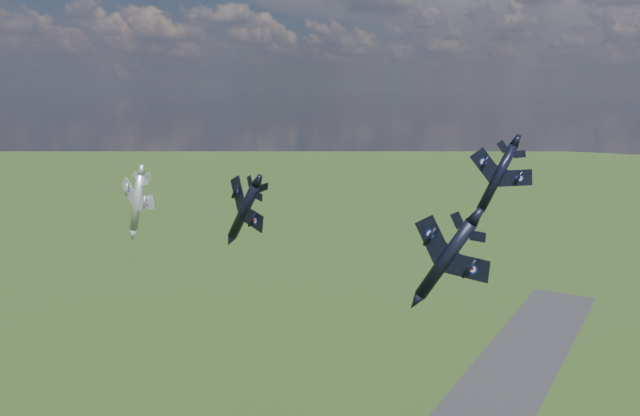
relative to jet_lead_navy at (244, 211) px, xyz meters
The scene contains 4 objects.
jet_lead_navy is the anchor object (origin of this frame).
jet_right_navy 33.53m from the jet_lead_navy, 13.90° to the right, with size 9.97×13.90×2.88m, color black, non-canonical shape.
jet_high_navy 40.11m from the jet_lead_navy, 46.80° to the left, with size 10.93×15.24×3.15m, color black, non-canonical shape.
jet_left_silver 24.30m from the jet_lead_navy, behind, with size 9.91×13.82×2.86m, color #A4A6AF, non-canonical shape.
Camera 1 is at (48.06, -60.04, 97.94)m, focal length 35.00 mm.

